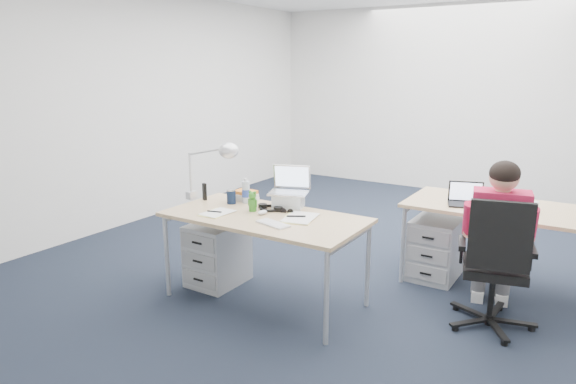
{
  "coord_description": "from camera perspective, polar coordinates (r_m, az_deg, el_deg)",
  "views": [
    {
      "loc": [
        1.91,
        -4.42,
        1.87
      ],
      "look_at": [
        -0.33,
        -0.85,
        0.85
      ],
      "focal_mm": 32.0,
      "sensor_mm": 36.0,
      "label": 1
    }
  ],
  "objects": [
    {
      "name": "room",
      "position": [
        4.82,
        8.91,
        11.59
      ],
      "size": [
        6.02,
        7.02,
        2.8
      ],
      "color": "silver",
      "rests_on": "ground"
    },
    {
      "name": "headphones",
      "position": [
        4.24,
        -1.98,
        -1.71
      ],
      "size": [
        0.25,
        0.2,
        0.04
      ],
      "primitive_type": null,
      "rotation": [
        0.0,
        0.0,
        -0.06
      ],
      "color": "black",
      "rests_on": "desk_near"
    },
    {
      "name": "far_papers",
      "position": [
        4.73,
        20.51,
        -1.16
      ],
      "size": [
        0.3,
        0.34,
        0.01
      ],
      "primitive_type": "cube",
      "rotation": [
        0.0,
        0.0,
        0.4
      ],
      "color": "white",
      "rests_on": "desk_far"
    },
    {
      "name": "wireless_keyboard",
      "position": [
        3.85,
        -1.68,
        -3.54
      ],
      "size": [
        0.3,
        0.18,
        0.01
      ],
      "primitive_type": "cube",
      "rotation": [
        0.0,
        0.0,
        -0.26
      ],
      "color": "white",
      "rests_on": "desk_near"
    },
    {
      "name": "far_cup",
      "position": [
        4.63,
        25.73,
        -1.49
      ],
      "size": [
        0.07,
        0.07,
        0.09
      ],
      "primitive_type": "cylinder",
      "rotation": [
        0.0,
        0.0,
        0.26
      ],
      "color": "white",
      "rests_on": "desk_far"
    },
    {
      "name": "can_koozie",
      "position": [
        4.45,
        -6.32,
        -0.48
      ],
      "size": [
        0.09,
        0.09,
        0.13
      ],
      "primitive_type": "cylinder",
      "rotation": [
        0.0,
        0.0,
        -0.22
      ],
      "color": "#13203B",
      "rests_on": "desk_near"
    },
    {
      "name": "dark_laptop",
      "position": [
        4.6,
        19.22,
        -0.19
      ],
      "size": [
        0.35,
        0.35,
        0.21
      ],
      "primitive_type": null,
      "rotation": [
        0.0,
        0.0,
        0.31
      ],
      "color": "black",
      "rests_on": "desk_far"
    },
    {
      "name": "book_stack",
      "position": [
        4.55,
        -4.74,
        -0.38
      ],
      "size": [
        0.22,
        0.18,
        0.09
      ],
      "primitive_type": "cube",
      "rotation": [
        0.0,
        0.0,
        0.2
      ],
      "color": "silver",
      "rests_on": "desk_near"
    },
    {
      "name": "drawer_pedestal_near",
      "position": [
        4.61,
        -7.82,
        -6.77
      ],
      "size": [
        0.4,
        0.5,
        0.55
      ],
      "primitive_type": "cube",
      "color": "#ABAEB0",
      "rests_on": "ground"
    },
    {
      "name": "computer_mouse",
      "position": [
        4.11,
        -2.87,
        -2.29
      ],
      "size": [
        0.07,
        0.1,
        0.03
      ],
      "primitive_type": "ellipsoid",
      "rotation": [
        0.0,
        0.0,
        -0.15
      ],
      "color": "white",
      "rests_on": "desk_near"
    },
    {
      "name": "papers_left",
      "position": [
        4.18,
        -7.99,
        -2.31
      ],
      "size": [
        0.19,
        0.27,
        0.01
      ],
      "primitive_type": "cube",
      "rotation": [
        0.0,
        0.0,
        -0.02
      ],
      "color": "#FFFD93",
      "rests_on": "desk_near"
    },
    {
      "name": "sunglasses",
      "position": [
        4.15,
        -0.13,
        -2.18
      ],
      "size": [
        0.12,
        0.07,
        0.03
      ],
      "primitive_type": null,
      "rotation": [
        0.0,
        0.0,
        0.23
      ],
      "color": "black",
      "rests_on": "desk_near"
    },
    {
      "name": "drawer_pedestal_far",
      "position": [
        4.88,
        16.08,
        -6.03
      ],
      "size": [
        0.4,
        0.5,
        0.55
      ],
      "primitive_type": "cube",
      "color": "#ABAEB0",
      "rests_on": "ground"
    },
    {
      "name": "desk_near",
      "position": [
        4.1,
        -2.62,
        -3.25
      ],
      "size": [
        1.6,
        0.8,
        0.73
      ],
      "color": "tan",
      "rests_on": "ground"
    },
    {
      "name": "papers_right",
      "position": [
        4.0,
        1.17,
        -2.9
      ],
      "size": [
        0.29,
        0.36,
        0.01
      ],
      "primitive_type": "cube",
      "rotation": [
        0.0,
        0.0,
        0.24
      ],
      "color": "#FFFD93",
      "rests_on": "desk_near"
    },
    {
      "name": "office_chair",
      "position": [
        4.1,
        21.75,
        -10.16
      ],
      "size": [
        0.77,
        0.77,
        1.01
      ],
      "rotation": [
        0.0,
        0.0,
        0.24
      ],
      "color": "black",
      "rests_on": "ground"
    },
    {
      "name": "bear_figurine",
      "position": [
        4.19,
        -3.96,
        -1.0
      ],
      "size": [
        0.1,
        0.08,
        0.17
      ],
      "primitive_type": null,
      "rotation": [
        0.0,
        0.0,
        0.11
      ],
      "color": "#1E6E1D",
      "rests_on": "desk_near"
    },
    {
      "name": "desk_lamp",
      "position": [
        4.51,
        -9.23,
        2.46
      ],
      "size": [
        0.53,
        0.31,
        0.56
      ],
      "primitive_type": null,
      "rotation": [
        0.0,
        0.0,
        0.28
      ],
      "color": "silver",
      "rests_on": "desk_near"
    },
    {
      "name": "floor",
      "position": [
        5.17,
        8.2,
        -7.76
      ],
      "size": [
        7.0,
        7.0,
        0.0
      ],
      "primitive_type": "plane",
      "color": "black",
      "rests_on": "ground"
    },
    {
      "name": "desk_far",
      "position": [
        4.72,
        22.9,
        -2.05
      ],
      "size": [
        1.6,
        0.8,
        0.73
      ],
      "color": "tan",
      "rests_on": "ground"
    },
    {
      "name": "seated_person",
      "position": [
        4.15,
        22.18,
        -5.05
      ],
      "size": [
        0.47,
        0.73,
        1.23
      ],
      "rotation": [
        0.0,
        0.0,
        0.21
      ],
      "color": "#C01B42",
      "rests_on": "ground"
    },
    {
      "name": "water_bottle",
      "position": [
        4.45,
        -4.7,
        0.17
      ],
      "size": [
        0.08,
        0.08,
        0.22
      ],
      "primitive_type": "cylinder",
      "rotation": [
        0.0,
        0.0,
        0.14
      ],
      "color": "silver",
      "rests_on": "desk_near"
    },
    {
      "name": "silver_laptop",
      "position": [
        4.27,
        0.06,
        0.47
      ],
      "size": [
        0.39,
        0.34,
        0.34
      ],
      "primitive_type": null,
      "rotation": [
        0.0,
        0.0,
        0.34
      ],
      "color": "silver",
      "rests_on": "desk_near"
    },
    {
      "name": "cordless_phone",
      "position": [
        4.6,
        -9.26,
        0.03
      ],
      "size": [
        0.05,
        0.04,
        0.15
      ],
      "primitive_type": "cube",
      "rotation": [
        0.0,
        0.0,
        -0.39
      ],
      "color": "black",
      "rests_on": "desk_near"
    }
  ]
}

